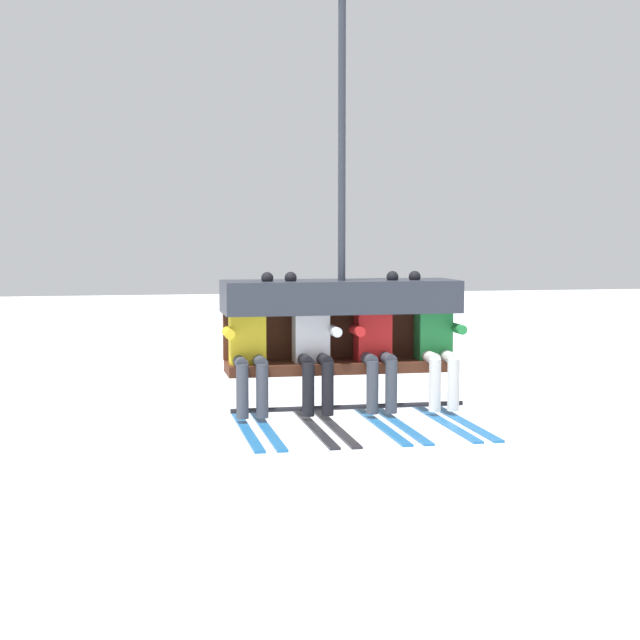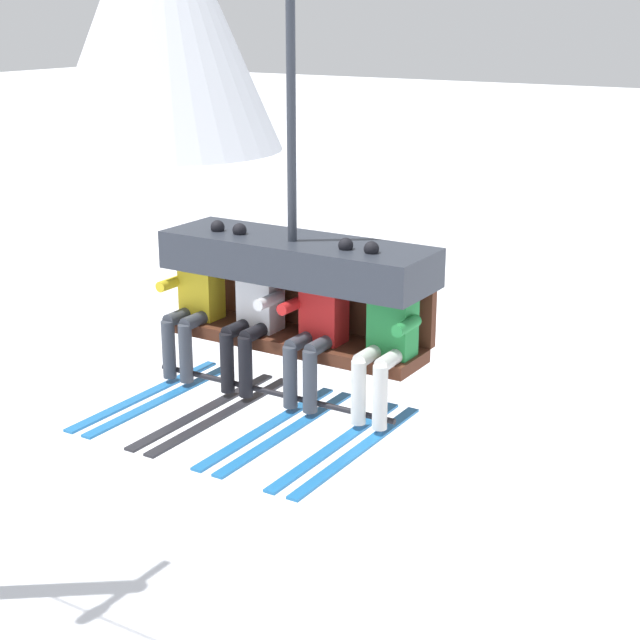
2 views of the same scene
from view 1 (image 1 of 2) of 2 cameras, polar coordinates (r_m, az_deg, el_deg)
chairlift_chair at (r=9.15m, az=1.16°, el=0.73°), size 2.19×0.74×3.94m
skier_yellow at (r=8.83m, az=-4.14°, el=-1.46°), size 0.48×1.70×1.34m
skier_white at (r=8.92m, az=-0.42°, el=-1.38°), size 0.48×1.70×1.34m
skier_red at (r=9.05m, az=3.30°, el=-1.30°), size 0.48×1.70×1.34m
skier_green at (r=9.21m, az=6.81°, el=-1.21°), size 0.48×1.70×1.34m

